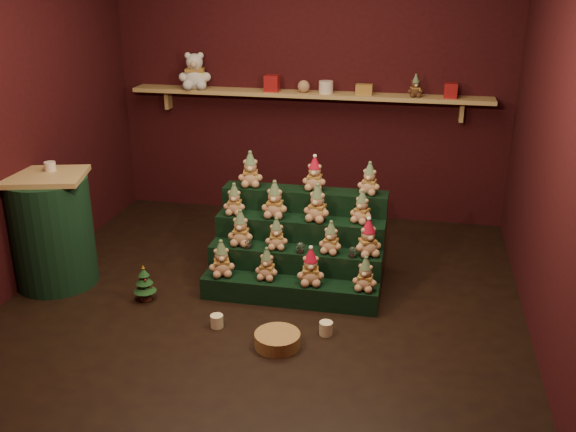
% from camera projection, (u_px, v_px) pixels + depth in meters
% --- Properties ---
extents(ground, '(4.00, 4.00, 0.00)m').
position_uv_depth(ground, '(264.00, 299.00, 5.11)').
color(ground, black).
rests_on(ground, ground).
extents(back_wall, '(4.00, 0.10, 2.80)m').
position_uv_depth(back_wall, '(311.00, 81.00, 6.48)').
color(back_wall, black).
rests_on(back_wall, ground).
extents(front_wall, '(4.00, 0.10, 2.80)m').
position_uv_depth(front_wall, '(147.00, 235.00, 2.74)').
color(front_wall, black).
rests_on(front_wall, ground).
extents(left_wall, '(0.10, 4.00, 2.80)m').
position_uv_depth(left_wall, '(7.00, 114.00, 5.00)').
color(left_wall, black).
rests_on(left_wall, ground).
extents(right_wall, '(0.10, 4.00, 2.80)m').
position_uv_depth(right_wall, '(564.00, 141.00, 4.22)').
color(right_wall, black).
rests_on(right_wall, ground).
extents(back_shelf, '(3.60, 0.26, 0.24)m').
position_uv_depth(back_shelf, '(307.00, 95.00, 6.36)').
color(back_shelf, tan).
rests_on(back_shelf, ground).
extents(riser_tier_front, '(1.40, 0.22, 0.18)m').
position_uv_depth(riser_tier_front, '(289.00, 292.00, 5.04)').
color(riser_tier_front, black).
rests_on(riser_tier_front, ground).
extents(riser_tier_midfront, '(1.40, 0.22, 0.36)m').
position_uv_depth(riser_tier_midfront, '(295.00, 269.00, 5.21)').
color(riser_tier_midfront, black).
rests_on(riser_tier_midfront, ground).
extents(riser_tier_midback, '(1.40, 0.22, 0.54)m').
position_uv_depth(riser_tier_midback, '(300.00, 248.00, 5.38)').
color(riser_tier_midback, black).
rests_on(riser_tier_midback, ground).
extents(riser_tier_back, '(1.40, 0.22, 0.72)m').
position_uv_depth(riser_tier_back, '(305.00, 229.00, 5.55)').
color(riser_tier_back, black).
rests_on(riser_tier_back, ground).
extents(teddy_0, '(0.26, 0.25, 0.29)m').
position_uv_depth(teddy_0, '(221.00, 258.00, 5.06)').
color(teddy_0, '#A6795C').
rests_on(teddy_0, riser_tier_front).
extents(teddy_1, '(0.19, 0.18, 0.25)m').
position_uv_depth(teddy_1, '(267.00, 264.00, 5.01)').
color(teddy_1, '#A6795C').
rests_on(teddy_1, riser_tier_front).
extents(teddy_2, '(0.24, 0.22, 0.29)m').
position_uv_depth(teddy_2, '(311.00, 267.00, 4.92)').
color(teddy_2, '#A6795C').
rests_on(teddy_2, riser_tier_front).
extents(teddy_3, '(0.21, 0.19, 0.26)m').
position_uv_depth(teddy_3, '(365.00, 274.00, 4.83)').
color(teddy_3, '#A6795C').
rests_on(teddy_3, riser_tier_front).
extents(teddy_4, '(0.21, 0.19, 0.29)m').
position_uv_depth(teddy_4, '(241.00, 228.00, 5.18)').
color(teddy_4, '#A6795C').
rests_on(teddy_4, riser_tier_midfront).
extents(teddy_5, '(0.21, 0.19, 0.25)m').
position_uv_depth(teddy_5, '(276.00, 234.00, 5.12)').
color(teddy_5, '#A6795C').
rests_on(teddy_5, riser_tier_midfront).
extents(teddy_6, '(0.21, 0.20, 0.26)m').
position_uv_depth(teddy_6, '(331.00, 238.00, 5.04)').
color(teddy_6, '#A6795C').
rests_on(teddy_6, riser_tier_midfront).
extents(teddy_7, '(0.27, 0.26, 0.29)m').
position_uv_depth(teddy_7, '(368.00, 238.00, 4.98)').
color(teddy_7, '#A6795C').
rests_on(teddy_7, riser_tier_midfront).
extents(teddy_8, '(0.19, 0.18, 0.26)m').
position_uv_depth(teddy_8, '(234.00, 199.00, 5.33)').
color(teddy_8, '#A6795C').
rests_on(teddy_8, riser_tier_midback).
extents(teddy_9, '(0.22, 0.20, 0.30)m').
position_uv_depth(teddy_9, '(275.00, 200.00, 5.26)').
color(teddy_9, '#A6795C').
rests_on(teddy_9, riser_tier_midback).
extents(teddy_10, '(0.25, 0.24, 0.30)m').
position_uv_depth(teddy_10, '(317.00, 203.00, 5.19)').
color(teddy_10, '#A6795C').
rests_on(teddy_10, riser_tier_midback).
extents(teddy_11, '(0.24, 0.23, 0.26)m').
position_uv_depth(teddy_11, '(362.00, 207.00, 5.15)').
color(teddy_11, '#A6795C').
rests_on(teddy_11, riser_tier_midback).
extents(teddy_12, '(0.24, 0.22, 0.29)m').
position_uv_depth(teddy_12, '(250.00, 169.00, 5.46)').
color(teddy_12, '#A6795C').
rests_on(teddy_12, riser_tier_back).
extents(teddy_13, '(0.21, 0.19, 0.28)m').
position_uv_depth(teddy_13, '(315.00, 174.00, 5.37)').
color(teddy_13, '#A6795C').
rests_on(teddy_13, riser_tier_back).
extents(teddy_14, '(0.21, 0.20, 0.26)m').
position_uv_depth(teddy_14, '(369.00, 179.00, 5.27)').
color(teddy_14, '#A6795C').
rests_on(teddy_14, riser_tier_back).
extents(snow_globe_a, '(0.06, 0.06, 0.08)m').
position_uv_depth(snow_globe_a, '(248.00, 244.00, 5.15)').
color(snow_globe_a, black).
rests_on(snow_globe_a, riser_tier_midfront).
extents(snow_globe_b, '(0.07, 0.07, 0.09)m').
position_uv_depth(snow_globe_b, '(300.00, 248.00, 5.06)').
color(snow_globe_b, black).
rests_on(snow_globe_b, riser_tier_midfront).
extents(snow_globe_c, '(0.07, 0.07, 0.09)m').
position_uv_depth(snow_globe_c, '(353.00, 252.00, 4.98)').
color(snow_globe_c, black).
rests_on(snow_globe_c, riser_tier_midfront).
extents(side_table, '(0.73, 0.66, 0.95)m').
position_uv_depth(side_table, '(52.00, 230.00, 5.23)').
color(side_table, tan).
rests_on(side_table, ground).
extents(table_ornament, '(0.09, 0.09, 0.07)m').
position_uv_depth(table_ornament, '(50.00, 166.00, 5.14)').
color(table_ornament, beige).
rests_on(table_ornament, side_table).
extents(mini_christmas_tree, '(0.18, 0.18, 0.30)m').
position_uv_depth(mini_christmas_tree, '(144.00, 283.00, 5.05)').
color(mini_christmas_tree, '#422117').
rests_on(mini_christmas_tree, ground).
extents(mug_left, '(0.10, 0.10, 0.10)m').
position_uv_depth(mug_left, '(217.00, 321.00, 4.70)').
color(mug_left, beige).
rests_on(mug_left, ground).
extents(mug_right, '(0.10, 0.10, 0.10)m').
position_uv_depth(mug_right, '(326.00, 328.00, 4.60)').
color(mug_right, beige).
rests_on(mug_right, ground).
extents(wicker_basket, '(0.35, 0.35, 0.10)m').
position_uv_depth(wicker_basket, '(277.00, 340.00, 4.46)').
color(wicker_basket, '#A88144').
rests_on(wicker_basket, ground).
extents(white_bear, '(0.38, 0.36, 0.46)m').
position_uv_depth(white_bear, '(195.00, 66.00, 6.46)').
color(white_bear, silver).
rests_on(white_bear, back_shelf).
extents(brown_bear, '(0.17, 0.16, 0.20)m').
position_uv_depth(brown_bear, '(415.00, 86.00, 6.08)').
color(brown_bear, '#472717').
rests_on(brown_bear, back_shelf).
extents(gift_tin_red_a, '(0.14, 0.14, 0.16)m').
position_uv_depth(gift_tin_red_a, '(272.00, 83.00, 6.37)').
color(gift_tin_red_a, maroon).
rests_on(gift_tin_red_a, back_shelf).
extents(gift_tin_cream, '(0.14, 0.14, 0.12)m').
position_uv_depth(gift_tin_cream, '(326.00, 87.00, 6.27)').
color(gift_tin_cream, beige).
rests_on(gift_tin_cream, back_shelf).
extents(gift_tin_red_b, '(0.12, 0.12, 0.14)m').
position_uv_depth(gift_tin_red_b, '(451.00, 90.00, 6.04)').
color(gift_tin_red_b, maroon).
rests_on(gift_tin_red_b, back_shelf).
extents(shelf_plush_ball, '(0.12, 0.12, 0.12)m').
position_uv_depth(shelf_plush_ball, '(304.00, 86.00, 6.31)').
color(shelf_plush_ball, '#A6795C').
rests_on(shelf_plush_ball, back_shelf).
extents(scarf_gift_box, '(0.16, 0.10, 0.10)m').
position_uv_depth(scarf_gift_box, '(364.00, 90.00, 6.20)').
color(scarf_gift_box, '#CE621D').
rests_on(scarf_gift_box, back_shelf).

